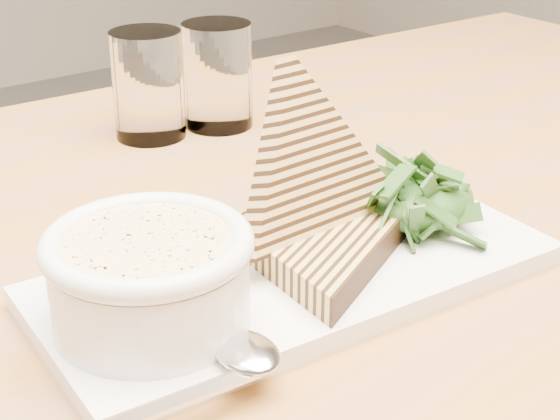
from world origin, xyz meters
TOP-DOWN VIEW (x-y plane):
  - table_top at (-0.02, 0.05)m, footprint 1.32×0.91m
  - table_leg_br at (0.57, 0.43)m, footprint 0.06×0.06m
  - platter at (-0.17, -0.01)m, footprint 0.37×0.19m
  - soup_bowl at (-0.28, -0.02)m, footprint 0.12×0.12m
  - soup at (-0.28, -0.02)m, footprint 0.10×0.10m
  - bowl_rim at (-0.28, -0.02)m, footprint 0.13×0.13m
  - sandwich_flat at (-0.15, -0.02)m, footprint 0.22×0.22m
  - sandwich_lean at (-0.14, 0.01)m, footprint 0.17×0.15m
  - salad_base at (-0.05, -0.02)m, footprint 0.09×0.07m
  - arugula_pile at (-0.05, -0.02)m, footprint 0.11×0.10m
  - spoon_bowl at (-0.26, -0.09)m, footprint 0.04×0.05m
  - spoon_handle at (-0.32, -0.10)m, footprint 0.12×0.02m
  - glass_near at (-0.10, 0.31)m, footprint 0.07×0.07m
  - glass_far at (-0.03, 0.29)m, footprint 0.07×0.07m

SIDE VIEW (x-z plane):
  - table_leg_br at x=0.57m, z-range 0.00..0.72m
  - table_top at x=-0.02m, z-range 0.72..0.76m
  - platter at x=-0.17m, z-range 0.76..0.78m
  - spoon_handle at x=-0.32m, z-range 0.78..0.78m
  - spoon_bowl at x=-0.26m, z-range 0.78..0.79m
  - sandwich_flat at x=-0.15m, z-range 0.78..0.80m
  - salad_base at x=-0.05m, z-range 0.78..0.82m
  - soup_bowl at x=-0.28m, z-range 0.78..0.83m
  - arugula_pile at x=-0.05m, z-range 0.78..0.83m
  - glass_near at x=-0.10m, z-range 0.76..0.87m
  - glass_far at x=-0.03m, z-range 0.76..0.87m
  - soup at x=-0.28m, z-range 0.83..0.84m
  - sandwich_lean at x=-0.14m, z-range 0.74..0.93m
  - bowl_rim at x=-0.28m, z-range 0.83..0.84m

